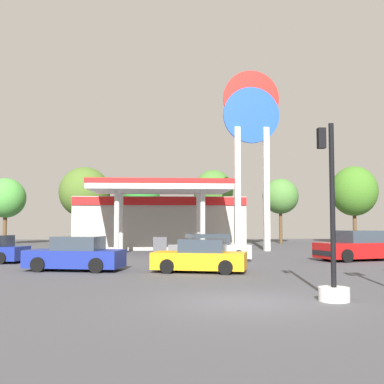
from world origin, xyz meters
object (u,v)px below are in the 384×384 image
(car_2, at_px, (75,255))
(tree_5, at_px, (354,191))
(car_3, at_px, (209,249))
(station_pole_sign, at_px, (251,135))
(car_1, at_px, (358,247))
(tree_0, at_px, (6,198))
(tree_1, at_px, (85,192))
(car_0, at_px, (200,257))
(traffic_signal_2, at_px, (332,258))
(tree_3, at_px, (213,191))
(tree_2, at_px, (142,196))
(tree_4, at_px, (280,196))

(car_2, distance_m, tree_5, 32.03)
(car_3, bearing_deg, tree_5, 49.81)
(station_pole_sign, xyz_separation_m, car_1, (4.15, -8.82, -7.77))
(tree_0, height_order, tree_1, tree_1)
(car_0, xyz_separation_m, car_3, (0.94, 5.27, 0.04))
(traffic_signal_2, height_order, tree_0, tree_0)
(car_2, distance_m, tree_3, 26.22)
(traffic_signal_2, xyz_separation_m, tree_1, (-11.58, 31.87, 3.67))
(station_pole_sign, height_order, car_3, station_pole_sign)
(station_pole_sign, relative_size, car_2, 3.00)
(tree_2, xyz_separation_m, tree_3, (6.77, 1.38, 0.54))
(car_2, relative_size, traffic_signal_2, 0.92)
(station_pole_sign, xyz_separation_m, tree_0, (-20.78, 10.24, -4.26))
(station_pole_sign, bearing_deg, tree_5, 39.53)
(car_0, bearing_deg, tree_2, 97.94)
(tree_2, bearing_deg, car_2, -95.02)
(car_1, bearing_deg, traffic_signal_2, -115.55)
(car_0, height_order, tree_0, tree_0)
(tree_4, bearing_deg, tree_1, -177.03)
(car_2, height_order, car_3, car_2)
(tree_4, xyz_separation_m, tree_5, (6.72, -1.43, 0.45))
(car_0, distance_m, tree_1, 26.16)
(traffic_signal_2, relative_size, tree_0, 0.79)
(station_pole_sign, bearing_deg, car_0, -109.33)
(car_0, xyz_separation_m, tree_5, (16.66, 23.87, 4.35))
(car_2, bearing_deg, tree_5, 46.07)
(car_1, distance_m, tree_5, 20.36)
(car_0, height_order, car_2, car_2)
(station_pole_sign, xyz_separation_m, tree_2, (-8.34, 9.71, -4.04))
(car_2, height_order, tree_3, tree_3)
(car_2, distance_m, tree_0, 25.93)
(car_0, relative_size, tree_4, 0.67)
(station_pole_sign, height_order, traffic_signal_2, station_pole_sign)
(car_1, bearing_deg, tree_3, 106.05)
(car_3, height_order, tree_0, tree_0)
(tree_2, bearing_deg, car_0, -82.06)
(tree_0, bearing_deg, car_1, -37.40)
(tree_1, bearing_deg, traffic_signal_2, -70.03)
(station_pole_sign, xyz_separation_m, tree_3, (-1.58, 11.09, -3.50))
(car_1, relative_size, tree_3, 0.69)
(traffic_signal_2, height_order, tree_1, tree_1)
(traffic_signal_2, bearing_deg, station_pole_sign, 84.65)
(tree_2, relative_size, tree_3, 0.86)
(car_1, height_order, tree_1, tree_1)
(car_1, relative_size, car_2, 1.11)
(car_1, bearing_deg, tree_5, 67.86)
(car_3, xyz_separation_m, tree_1, (-9.56, 19.07, 4.14))
(car_1, distance_m, tree_3, 21.16)
(car_3, height_order, tree_1, tree_1)
(tree_2, bearing_deg, tree_1, 175.93)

